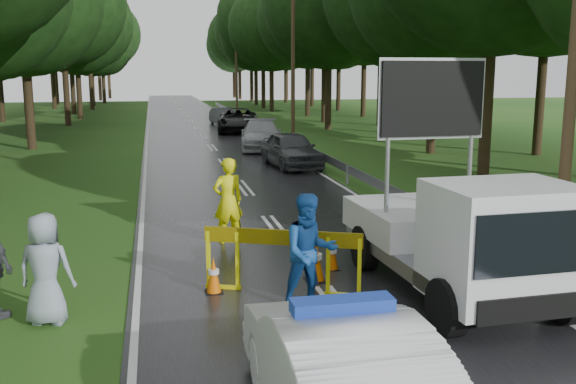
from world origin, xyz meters
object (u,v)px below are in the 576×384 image
object	(u,v)px
police_sedan	(341,376)
work_truck	(462,236)
barrier	(282,246)
civilian	(310,252)
queue_car_second	(261,135)
queue_car_fourth	(223,116)
queue_car_first	(291,150)
queue_car_third	(238,120)
officer	(228,201)

from	to	relation	value
police_sedan	work_truck	bearing A→B (deg)	-131.16
barrier	civilian	bearing A→B (deg)	-47.21
barrier	queue_car_second	bearing A→B (deg)	104.43
civilian	queue_car_fourth	size ratio (longest dim) A/B	0.51
barrier	civilian	world-z (taller)	civilian
queue_car_first	queue_car_third	bearing A→B (deg)	84.81
civilian	queue_car_second	world-z (taller)	civilian
work_truck	civilian	bearing A→B (deg)	177.38
police_sedan	queue_car_fourth	xyz separation A→B (m)	(3.26, 41.82, -0.08)
police_sedan	barrier	size ratio (longest dim) A/B	1.66
queue_car_third	officer	bearing A→B (deg)	-90.22
work_truck	civilian	distance (m)	2.71
work_truck	queue_car_second	bearing A→B (deg)	87.13
queue_car_first	queue_car_fourth	xyz separation A→B (m)	(-0.43, 22.08, -0.10)
queue_car_first	work_truck	bearing A→B (deg)	-96.93
work_truck	officer	world-z (taller)	work_truck
queue_car_third	queue_car_second	bearing A→B (deg)	-82.71
police_sedan	queue_car_fourth	size ratio (longest dim) A/B	1.13
officer	queue_car_second	xyz separation A→B (m)	(3.77, 17.89, -0.27)
officer	civilian	size ratio (longest dim) A/B	1.01
police_sedan	queue_car_first	size ratio (longest dim) A/B	1.01
barrier	queue_car_first	distance (m)	15.47
police_sedan	work_truck	xyz separation A→B (m)	(3.29, 3.81, 0.39)
queue_car_third	queue_car_fourth	xyz separation A→B (m)	(-0.34, 6.00, -0.13)
queue_car_third	queue_car_fourth	bearing A→B (deg)	101.02
queue_car_first	police_sedan	bearing A→B (deg)	-106.09
officer	civilian	distance (m)	4.58
barrier	queue_car_second	size ratio (longest dim) A/B	0.52
barrier	queue_car_fourth	bearing A→B (deg)	108.40
officer	queue_car_first	bearing A→B (deg)	-124.89
civilian	queue_car_fourth	bearing A→B (deg)	82.99
work_truck	queue_car_second	distance (m)	22.41
officer	queue_car_first	size ratio (longest dim) A/B	0.46
barrier	civilian	distance (m)	0.89
queue_car_third	queue_car_fourth	world-z (taller)	queue_car_third
police_sedan	civilian	size ratio (longest dim) A/B	2.23
queue_car_third	queue_car_first	bearing A→B (deg)	-81.94
work_truck	queue_car_third	bearing A→B (deg)	87.17
police_sedan	barrier	distance (m)	4.67
police_sedan	queue_car_second	xyz separation A→B (m)	(3.53, 26.22, 0.01)
officer	queue_car_fourth	size ratio (longest dim) A/B	0.51
barrier	queue_car_third	size ratio (longest dim) A/B	0.48
barrier	queue_car_fourth	size ratio (longest dim) A/B	0.68
queue_car_second	queue_car_third	size ratio (longest dim) A/B	0.91
police_sedan	civilian	distance (m)	3.88
queue_car_second	queue_car_first	bearing A→B (deg)	-80.68
officer	queue_car_third	world-z (taller)	officer
police_sedan	work_truck	size ratio (longest dim) A/B	0.83
queue_car_second	civilian	bearing A→B (deg)	-89.59
civilian	queue_car_second	size ratio (longest dim) A/B	0.39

